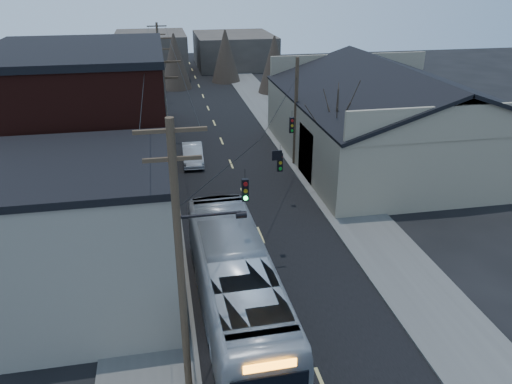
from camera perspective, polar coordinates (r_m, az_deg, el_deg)
road_surface at (r=44.22m, az=-3.62°, el=5.03°), size 9.00×110.00×0.02m
sidewalk_left at (r=43.92m, az=-12.07°, el=4.46°), size 4.00×110.00×0.12m
sidewalk_right at (r=45.43m, az=4.57°, el=5.60°), size 4.00×110.00×0.12m
building_clapboard at (r=23.53m, az=-18.96°, el=-5.10°), size 8.00×8.00×7.00m
building_brick at (r=33.21m, az=-18.90°, el=6.27°), size 10.00×12.00×10.00m
building_left_far at (r=48.90m, az=-15.98°, el=10.29°), size 9.00×14.00×7.00m
warehouse at (r=42.43m, az=15.06°, el=7.22°), size 16.16×20.60×7.73m
building_far_left at (r=77.32m, az=-11.85°, el=15.16°), size 10.00×12.00×6.00m
building_far_right at (r=83.24m, az=-2.52°, el=15.89°), size 12.00×14.00×5.00m
bare_tree at (r=35.29m, az=9.02°, el=5.91°), size 0.40×0.40×7.20m
utility_lines at (r=36.92m, az=-7.44°, el=9.02°), size 11.24×45.28×10.50m
bus at (r=22.34m, az=-2.33°, el=-10.44°), size 3.28×13.00×3.60m
parked_car at (r=40.82m, az=-7.25°, el=4.32°), size 1.69×4.56×1.49m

